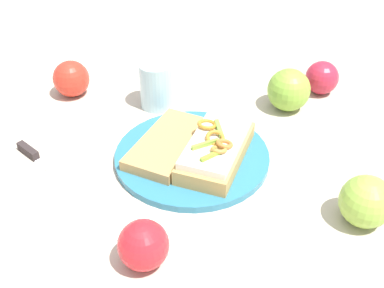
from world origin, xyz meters
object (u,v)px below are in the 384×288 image
sandwich (216,149)px  apple_1 (366,201)px  drinking_glass (157,85)px  apple_0 (71,79)px  plate (192,156)px  apple_2 (322,78)px  bread_slice_side (169,144)px  knife (33,155)px  apple_4 (289,90)px  apple_3 (143,245)px

sandwich → apple_1: apple_1 is taller
drinking_glass → apple_0: bearing=-128.0°
plate → apple_0: size_ratio=3.58×
apple_1 → apple_2: (-0.33, 0.17, -0.00)m
bread_slice_side → apple_1: (0.27, 0.20, 0.02)m
apple_2 → knife: bearing=-92.6°
apple_1 → knife: apple_1 is taller
apple_0 → apple_2: apple_0 is taller
plate → apple_0: (-0.30, -0.13, 0.03)m
apple_0 → apple_4: size_ratio=0.89×
plate → apple_3: bearing=-40.9°
plate → apple_2: bearing=105.1°
apple_3 → bread_slice_side: bearing=149.2°
apple_1 → knife: (-0.36, -0.41, -0.03)m
apple_2 → apple_4: 0.10m
plate → sandwich: bearing=44.8°
plate → apple_4: (-0.07, 0.24, 0.04)m
apple_3 → apple_0: bearing=177.4°
knife → drinking_glass: bearing=82.6°
bread_slice_side → apple_0: size_ratio=2.38×
apple_2 → apple_3: bearing=-61.3°
apple_2 → apple_0: bearing=-113.9°
apple_0 → apple_4: 0.44m
apple_1 → drinking_glass: drinking_glass is taller
drinking_glass → apple_3: bearing=-24.3°
plate → apple_4: bearing=105.9°
apple_0 → apple_1: (0.54, 0.30, 0.00)m
sandwich → apple_0: apple_0 is taller
sandwich → bread_slice_side: (-0.06, -0.06, -0.01)m
plate → apple_1: (0.24, 0.17, 0.03)m
knife → apple_2: bearing=64.9°
sandwich → bread_slice_side: size_ratio=1.06×
bread_slice_side → drinking_glass: size_ratio=1.91×
sandwich → bread_slice_side: 0.09m
plate → bread_slice_side: size_ratio=1.51×
apple_0 → apple_3: 0.48m
apple_2 → knife: apple_2 is taller
apple_0 → knife: 0.22m
sandwich → apple_0: bearing=-108.7°
apple_2 → knife: 0.59m
bread_slice_side → apple_4: apple_4 is taller
plate → bread_slice_side: bearing=-135.1°
apple_0 → drinking_glass: size_ratio=0.80×
plate → apple_1: 0.29m
apple_3 → drinking_glass: 0.40m
apple_4 → knife: (-0.05, -0.49, -0.04)m
apple_3 → drinking_glass: bearing=155.7°
plate → bread_slice_side: bread_slice_side is taller
apple_4 → apple_3: bearing=-58.0°
apple_0 → apple_2: size_ratio=1.08×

